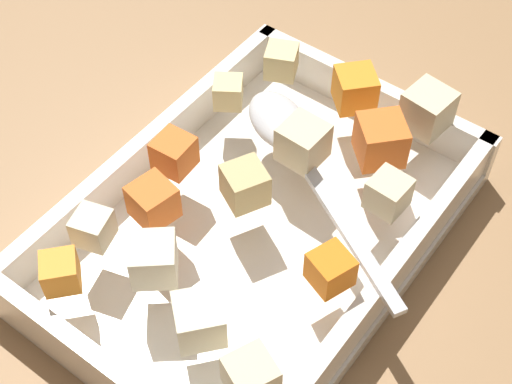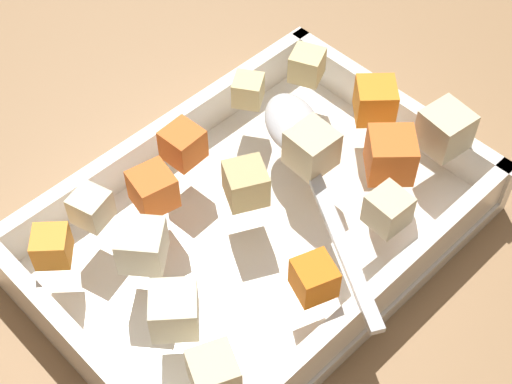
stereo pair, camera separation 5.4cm
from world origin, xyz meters
TOP-DOWN VIEW (x-y plane):
  - ground_plane at (0.00, 0.00)m, footprint 4.00×4.00m
  - baking_dish at (-0.02, 0.00)m, footprint 0.33×0.23m
  - carrot_chunk_corner_ne at (-0.07, 0.05)m, footprint 0.03×0.03m
  - carrot_chunk_heap_side at (-0.04, -0.08)m, footprint 0.03×0.03m
  - carrot_chunk_under_handle at (-0.03, 0.07)m, footprint 0.03×0.03m
  - carrot_chunk_near_left at (0.11, 0.00)m, footprint 0.04×0.04m
  - carrot_chunk_mid_right at (0.07, -0.05)m, footprint 0.05×0.05m
  - carrot_chunk_corner_nw at (-0.15, 0.06)m, footprint 0.03×0.03m
  - potato_chunk_front_center at (0.04, -0.00)m, footprint 0.03×0.03m
  - potato_chunk_corner_se at (0.10, 0.07)m, footprint 0.03×0.03m
  - potato_chunk_back_center at (-0.12, -0.03)m, footprint 0.04×0.04m
  - potato_chunk_far_right at (-0.11, 0.07)m, footprint 0.03×0.03m
  - potato_chunk_far_left at (0.04, -0.07)m, footprint 0.03×0.03m
  - potato_chunk_rim_edge at (-0.02, 0.01)m, footprint 0.04×0.04m
  - potato_chunk_heap_top at (0.05, 0.08)m, footprint 0.03×0.03m
  - potato_chunk_near_spoon at (0.12, -0.06)m, footprint 0.04×0.04m
  - potato_chunk_near_right at (-0.13, -0.08)m, footprint 0.04×0.04m
  - parsnip_chunk_mid_left at (-0.11, 0.02)m, footprint 0.04×0.04m
  - serving_spoon at (0.04, 0.02)m, footprint 0.13×0.20m

SIDE VIEW (x-z plane):
  - ground_plane at x=0.00m, z-range 0.00..0.00m
  - baking_dish at x=-0.02m, z-range -0.01..0.04m
  - serving_spoon at x=0.04m, z-range 0.05..0.07m
  - potato_chunk_heap_top at x=0.05m, z-range 0.05..0.07m
  - carrot_chunk_corner_nw at x=-0.15m, z-range 0.05..0.07m
  - potato_chunk_far_right at x=-0.11m, z-range 0.05..0.07m
  - potato_chunk_corner_se at x=0.10m, z-range 0.05..0.08m
  - carrot_chunk_heap_side at x=-0.04m, z-range 0.05..0.08m
  - potato_chunk_far_left at x=0.04m, z-range 0.05..0.08m
  - carrot_chunk_under_handle at x=-0.03m, z-range 0.05..0.08m
  - potato_chunk_near_right at x=-0.13m, z-range 0.05..0.08m
  - carrot_chunk_corner_ne at x=-0.07m, z-range 0.05..0.08m
  - potato_chunk_rim_edge at x=-0.02m, z-range 0.05..0.08m
  - parsnip_chunk_mid_left at x=-0.11m, z-range 0.05..0.08m
  - potato_chunk_back_center at x=-0.12m, z-range 0.05..0.08m
  - carrot_chunk_near_left at x=0.11m, z-range 0.05..0.08m
  - potato_chunk_front_center at x=0.04m, z-range 0.05..0.08m
  - potato_chunk_near_spoon at x=0.12m, z-range 0.05..0.08m
  - carrot_chunk_mid_right at x=0.07m, z-range 0.05..0.08m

